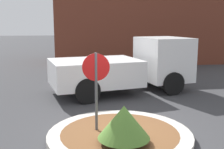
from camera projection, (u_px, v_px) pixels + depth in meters
ground_plane at (120, 139)px, 7.01m from camera, size 120.00×120.00×0.00m
traffic_island at (120, 135)px, 7.00m from camera, size 3.59×3.59×0.17m
stop_sign at (96, 79)px, 6.93m from camera, size 0.68×0.07×2.14m
island_shrub at (124, 122)px, 6.27m from camera, size 1.19×1.19×0.87m
utility_truck at (129, 66)px, 11.62m from camera, size 6.07×3.51×2.23m
storefront_building at (138, 20)px, 21.18m from camera, size 12.18×6.07×6.12m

